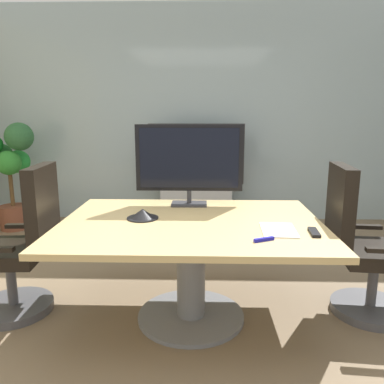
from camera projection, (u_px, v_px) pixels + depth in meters
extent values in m
plane|color=#7A664C|center=(192.00, 331.00, 2.56)|extent=(6.96, 6.96, 0.00)
cube|color=#9EB2B7|center=(198.00, 116.00, 5.05)|extent=(5.96, 0.10, 2.81)
cube|color=tan|center=(191.00, 224.00, 2.59)|extent=(1.77, 1.28, 0.04)
cylinder|color=slate|center=(191.00, 273.00, 2.66)|extent=(0.20, 0.20, 0.68)
cylinder|color=slate|center=(191.00, 316.00, 2.73)|extent=(0.76, 0.76, 0.03)
cylinder|color=#4C4C51|center=(14.00, 307.00, 2.82)|extent=(0.56, 0.56, 0.06)
cylinder|color=#4C4C51|center=(11.00, 281.00, 2.78)|extent=(0.07, 0.07, 0.36)
cube|color=black|center=(8.00, 252.00, 2.73)|extent=(0.51, 0.51, 0.10)
cube|color=black|center=(43.00, 208.00, 2.67)|extent=(0.12, 0.46, 0.60)
cube|color=black|center=(24.00, 226.00, 2.96)|extent=(0.28, 0.07, 0.03)
cylinder|color=#4C4C51|center=(370.00, 308.00, 2.80)|extent=(0.56, 0.56, 0.06)
cylinder|color=#4C4C51|center=(373.00, 282.00, 2.76)|extent=(0.07, 0.07, 0.36)
cube|color=black|center=(376.00, 253.00, 2.71)|extent=(0.52, 0.52, 0.10)
cube|color=black|center=(340.00, 208.00, 2.67)|extent=(0.13, 0.46, 0.60)
cube|color=black|center=(363.00, 227.00, 2.94)|extent=(0.28, 0.07, 0.03)
cube|color=#333338|center=(189.00, 204.00, 3.03)|extent=(0.28, 0.18, 0.02)
cylinder|color=#333338|center=(189.00, 197.00, 3.02)|extent=(0.04, 0.04, 0.10)
cube|color=black|center=(189.00, 158.00, 2.97)|extent=(0.84, 0.04, 0.52)
cube|color=black|center=(189.00, 158.00, 2.95)|extent=(0.77, 0.01, 0.47)
cube|color=#B7BABC|center=(196.00, 204.00, 4.94)|extent=(0.90, 0.36, 0.55)
cube|color=black|center=(196.00, 154.00, 4.79)|extent=(1.20, 0.06, 0.76)
cube|color=black|center=(196.00, 154.00, 4.76)|extent=(1.12, 0.01, 0.69)
cylinder|color=brown|center=(14.00, 217.00, 4.79)|extent=(0.34, 0.34, 0.30)
cylinder|color=brown|center=(11.00, 188.00, 4.71)|extent=(0.05, 0.05, 0.44)
sphere|color=#2C6034|center=(19.00, 137.00, 4.56)|extent=(0.34, 0.34, 0.34)
sphere|color=green|center=(18.00, 162.00, 4.84)|extent=(0.29, 0.29, 0.29)
sphere|color=#2E7C36|center=(2.00, 155.00, 4.73)|extent=(0.27, 0.27, 0.27)
sphere|color=#2E822C|center=(9.00, 163.00, 4.53)|extent=(0.29, 0.29, 0.29)
cone|color=black|center=(143.00, 214.00, 2.64)|extent=(0.19, 0.19, 0.07)
cylinder|color=black|center=(143.00, 218.00, 2.65)|extent=(0.22, 0.22, 0.01)
cube|color=black|center=(314.00, 232.00, 2.32)|extent=(0.06, 0.17, 0.02)
cube|color=#1919A5|center=(264.00, 239.00, 2.18)|extent=(0.13, 0.07, 0.02)
cube|color=white|center=(279.00, 230.00, 2.38)|extent=(0.22, 0.31, 0.01)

